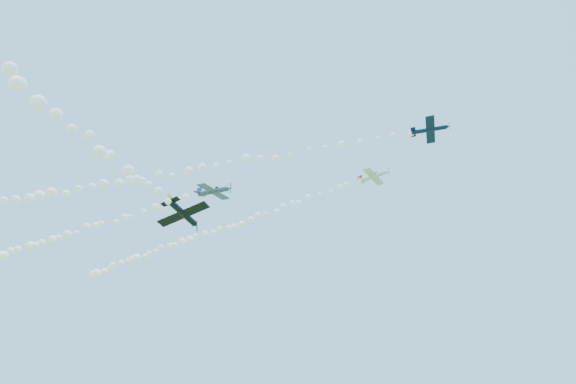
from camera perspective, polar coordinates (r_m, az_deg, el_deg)
The scene contains 7 objects.
plane_white at distance 94.74m, azimuth 10.10°, elevation 1.86°, with size 6.70×7.05×2.04m.
smoke_trail_white at distance 115.12m, azimuth -9.92°, elevation -5.03°, with size 82.67×7.65×2.86m, color white, non-canonical shape.
plane_navy at distance 82.46m, azimuth 16.49°, elevation 7.13°, with size 6.57×6.96×1.98m.
smoke_trail_navy at distance 90.68m, azimuth -12.76°, elevation 2.25°, with size 83.33×22.54×2.61m, color white, non-canonical shape.
plane_grey at distance 84.83m, azimuth -8.80°, elevation 0.09°, with size 7.37×7.69×2.91m.
smoke_trail_grey at distance 112.83m, azimuth -27.43°, elevation -5.40°, with size 81.96×7.00×3.30m, color white, non-canonical shape.
plane_black at distance 75.82m, azimuth -12.32°, elevation -2.50°, with size 8.48×8.16×2.91m.
Camera 1 is at (38.43, -63.78, 2.00)m, focal length 30.00 mm.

